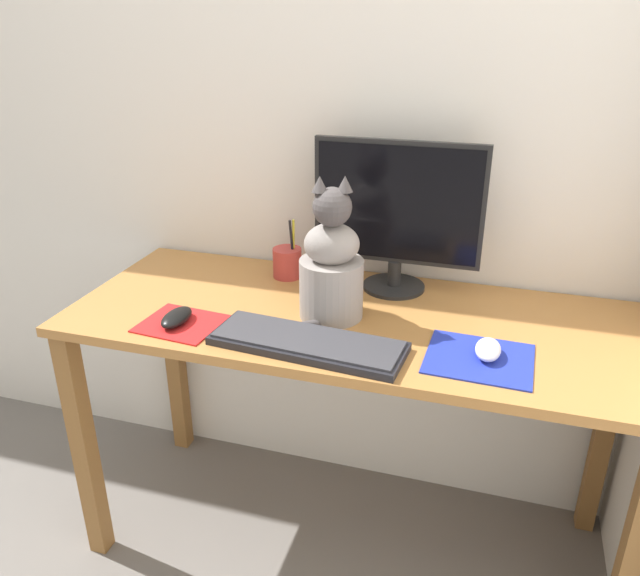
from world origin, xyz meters
TOP-DOWN VIEW (x-y plane):
  - ground_plane at (0.00, 0.00)m, footprint 12.00×12.00m
  - wall_back at (0.00, 0.32)m, footprint 7.00×0.04m
  - desk at (0.00, 0.00)m, footprint 1.44×0.58m
  - monitor at (0.07, 0.19)m, footprint 0.45×0.17m
  - keyboard at (-0.06, -0.19)m, footprint 0.46×0.19m
  - mousepad_left at (-0.39, -0.17)m, footprint 0.20×0.18m
  - mousepad_right at (0.32, -0.13)m, footprint 0.24×0.21m
  - computer_mouse_left at (-0.40, -0.17)m, footprint 0.06×0.11m
  - computer_mouse_right at (0.33, -0.12)m, footprint 0.06×0.10m
  - cat at (-0.05, -0.02)m, footprint 0.20×0.25m
  - pen_cup at (-0.24, 0.19)m, footprint 0.08×0.08m

SIDE VIEW (x-z plane):
  - ground_plane at x=0.00m, z-range 0.00..0.00m
  - desk at x=0.00m, z-range 0.26..1.00m
  - mousepad_right at x=0.32m, z-range 0.74..0.74m
  - mousepad_left at x=-0.39m, z-range 0.74..0.74m
  - keyboard at x=-0.06m, z-range 0.74..0.76m
  - computer_mouse_left at x=-0.40m, z-range 0.74..0.77m
  - computer_mouse_right at x=0.33m, z-range 0.74..0.78m
  - pen_cup at x=-0.24m, z-range 0.70..0.87m
  - cat at x=-0.05m, z-range 0.69..1.05m
  - monitor at x=0.07m, z-range 0.75..1.16m
  - wall_back at x=0.00m, z-range 0.00..2.50m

